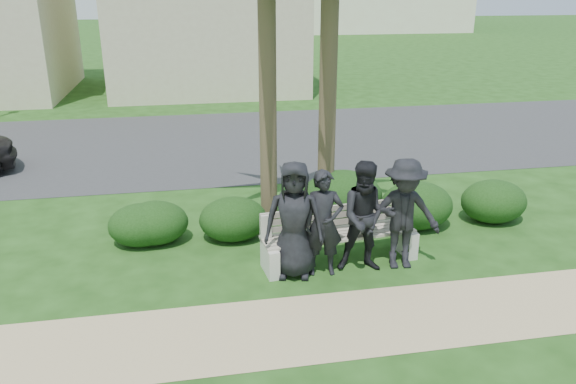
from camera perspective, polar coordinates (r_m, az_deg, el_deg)
name	(u,v)px	position (r m, az deg, el deg)	size (l,w,h in m)	color
ground	(327,262)	(9.37, 3.97, -7.08)	(160.00, 160.00, 0.00)	#1B3E11
footpath	(360,321)	(7.88, 7.30, -12.91)	(30.00, 1.60, 0.01)	tan
asphalt_street	(260,140)	(16.76, -2.87, 5.27)	(160.00, 8.00, 0.01)	#2D2D30
stucco_bldg_right	(204,2)	(26.09, -8.52, 18.51)	(8.40, 8.40, 7.30)	#C1B791
park_bench	(340,239)	(9.23, 5.28, -4.79)	(2.61, 0.86, 0.89)	#A69B8C
man_a	(294,220)	(8.57, 0.63, -2.86)	(0.91, 0.59, 1.86)	black
man_b	(324,223)	(8.67, 3.63, -3.20)	(0.62, 0.41, 1.70)	black
man_c	(367,217)	(8.83, 8.01, -2.55)	(0.88, 0.68, 1.80)	black
man_d	(403,214)	(9.02, 11.65, -2.23)	(1.18, 0.68, 1.82)	black
hedge_a	(141,224)	(10.18, -14.67, -3.12)	(1.15, 0.95, 0.75)	#15330E
hedge_b	(155,222)	(10.18, -13.40, -2.95)	(1.18, 0.97, 0.77)	#15330E
hedge_c	(233,218)	(10.09, -5.60, -2.62)	(1.21, 1.00, 0.79)	#15330E
hedge_d	(342,195)	(10.84, 5.52, -0.33)	(1.57, 1.29, 1.02)	#15330E
hedge_e	(416,204)	(10.79, 12.92, -1.20)	(1.38, 1.14, 0.90)	#15330E
hedge_f	(494,200)	(11.52, 20.18, -0.77)	(1.27, 1.05, 0.83)	#15330E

